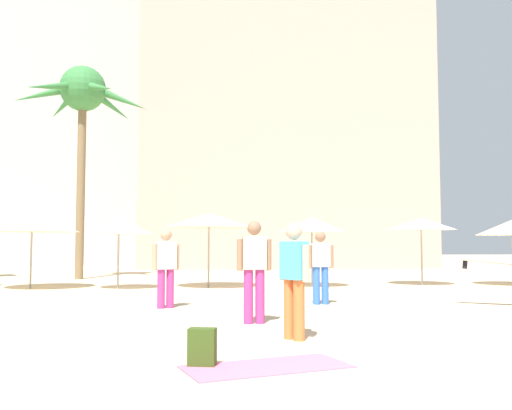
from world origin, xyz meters
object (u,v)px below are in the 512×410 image
(cafe_umbrella_4, at_px, (421,224))
(beach_towel, at_px, (267,367))
(cafe_umbrella_2, at_px, (32,224))
(cafe_umbrella_6, at_px, (119,225))
(cafe_umbrella_3, at_px, (512,228))
(cafe_umbrella_1, at_px, (312,225))
(person_mid_right, at_px, (321,264))
(person_near_left, at_px, (166,265))
(backpack, at_px, (202,348))
(person_mid_center, at_px, (294,275))
(cafe_umbrella_0, at_px, (209,220))
(person_far_right, at_px, (254,267))
(palm_tree_far_left, at_px, (82,99))

(cafe_umbrella_4, distance_m, beach_towel, 13.43)
(cafe_umbrella_2, bearing_deg, cafe_umbrella_6, -6.82)
(cafe_umbrella_3, bearing_deg, cafe_umbrella_1, -180.00)
(person_mid_right, bearing_deg, person_near_left, 94.19)
(beach_towel, xyz_separation_m, backpack, (-0.71, 0.10, 0.19))
(cafe_umbrella_3, distance_m, beach_towel, 14.64)
(person_mid_center, relative_size, person_near_left, 1.00)
(cafe_umbrella_2, height_order, backpack, cafe_umbrella_2)
(cafe_umbrella_0, xyz_separation_m, person_near_left, (-0.91, -5.45, -1.16))
(cafe_umbrella_6, bearing_deg, person_mid_center, -67.23)
(person_mid_right, xyz_separation_m, person_far_right, (-1.73, -2.89, 0.07))
(cafe_umbrella_2, height_order, beach_towel, cafe_umbrella_2)
(palm_tree_far_left, distance_m, beach_towel, 18.16)
(cafe_umbrella_1, height_order, person_far_right, cafe_umbrella_1)
(cafe_umbrella_6, height_order, person_mid_center, cafe_umbrella_6)
(beach_towel, height_order, person_mid_center, person_mid_center)
(cafe_umbrella_3, height_order, backpack, cafe_umbrella_3)
(cafe_umbrella_2, xyz_separation_m, beach_towel, (5.94, -11.31, -1.93))
(beach_towel, distance_m, person_mid_right, 6.61)
(cafe_umbrella_6, relative_size, person_mid_center, 1.31)
(person_mid_right, bearing_deg, cafe_umbrella_3, -58.93)
(cafe_umbrella_1, distance_m, person_far_right, 8.32)
(backpack, bearing_deg, cafe_umbrella_2, 36.61)
(cafe_umbrella_6, height_order, person_far_right, cafe_umbrella_6)
(cafe_umbrella_1, relative_size, person_near_left, 1.31)
(cafe_umbrella_4, height_order, backpack, cafe_umbrella_4)
(cafe_umbrella_0, height_order, person_mid_center, cafe_umbrella_0)
(cafe_umbrella_2, bearing_deg, cafe_umbrella_3, -0.12)
(cafe_umbrella_1, relative_size, backpack, 5.17)
(cafe_umbrella_0, relative_size, person_far_right, 1.60)
(cafe_umbrella_4, height_order, person_near_left, cafe_umbrella_4)
(cafe_umbrella_0, bearing_deg, palm_tree_far_left, 136.96)
(cafe_umbrella_6, height_order, backpack, cafe_umbrella_6)
(cafe_umbrella_3, relative_size, person_mid_right, 1.41)
(cafe_umbrella_1, distance_m, cafe_umbrella_6, 5.92)
(person_far_right, bearing_deg, person_near_left, 29.16)
(person_mid_right, bearing_deg, palm_tree_far_left, 34.28)
(backpack, xyz_separation_m, person_near_left, (-0.82, 5.72, 0.70))
(cafe_umbrella_2, relative_size, backpack, 6.58)
(palm_tree_far_left, height_order, cafe_umbrella_1, palm_tree_far_left)
(cafe_umbrella_0, relative_size, backpack, 6.61)
(palm_tree_far_left, distance_m, person_near_left, 12.36)
(palm_tree_far_left, height_order, cafe_umbrella_2, palm_tree_far_left)
(cafe_umbrella_6, bearing_deg, cafe_umbrella_1, 2.74)
(person_near_left, bearing_deg, cafe_umbrella_1, 118.08)
(cafe_umbrella_0, xyz_separation_m, cafe_umbrella_6, (-2.69, -0.28, -0.17))
(cafe_umbrella_6, height_order, person_near_left, cafe_umbrella_6)
(cafe_umbrella_3, xyz_separation_m, person_far_right, (-9.01, -7.89, -0.91))
(cafe_umbrella_2, height_order, person_far_right, cafe_umbrella_2)
(cafe_umbrella_2, relative_size, beach_towel, 1.52)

